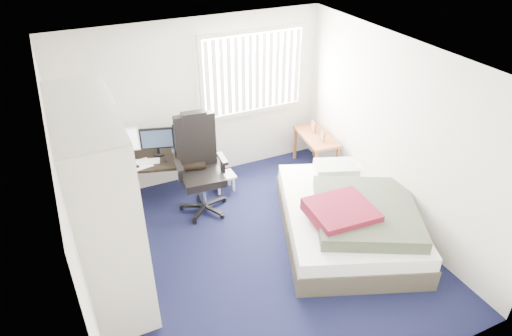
{
  "coord_description": "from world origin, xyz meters",
  "views": [
    {
      "loc": [
        -1.87,
        -3.97,
        3.98
      ],
      "look_at": [
        0.18,
        0.4,
        1.01
      ],
      "focal_mm": 32.0,
      "sensor_mm": 36.0,
      "label": 1
    }
  ],
  "objects": [
    {
      "name": "desk",
      "position": [
        -0.78,
        1.75,
        0.73
      ],
      "size": [
        1.52,
        1.01,
        1.15
      ],
      "color": "black",
      "rests_on": "ground"
    },
    {
      "name": "bed",
      "position": [
        1.25,
        -0.19,
        0.3
      ],
      "size": [
        2.32,
        2.62,
        0.71
      ],
      "color": "#3D372C",
      "rests_on": "ground"
    },
    {
      "name": "ground",
      "position": [
        0.0,
        0.0,
        0.0
      ],
      "size": [
        4.2,
        4.2,
        0.0
      ],
      "primitive_type": "plane",
      "color": "black",
      "rests_on": "ground"
    },
    {
      "name": "room_shell",
      "position": [
        0.0,
        0.0,
        1.51
      ],
      "size": [
        4.2,
        4.2,
        4.2
      ],
      "color": "silver",
      "rests_on": "ground"
    },
    {
      "name": "window_assembly",
      "position": [
        0.9,
        2.04,
        1.6
      ],
      "size": [
        1.72,
        0.09,
        1.32
      ],
      "color": "white",
      "rests_on": "ground"
    },
    {
      "name": "pine_box",
      "position": [
        -1.65,
        -0.41,
        0.17
      ],
      "size": [
        0.49,
        0.4,
        0.33
      ],
      "primitive_type": "cube",
      "rotation": [
        0.0,
        0.0,
        -0.15
      ],
      "color": "tan",
      "rests_on": "ground"
    },
    {
      "name": "nightstand",
      "position": [
        1.75,
        1.47,
        0.55
      ],
      "size": [
        0.54,
        0.94,
        0.8
      ],
      "color": "brown",
      "rests_on": "ground"
    },
    {
      "name": "office_chair",
      "position": [
        -0.28,
        1.26,
        0.55
      ],
      "size": [
        0.72,
        0.72,
        1.43
      ],
      "color": "black",
      "rests_on": "ground"
    },
    {
      "name": "footstool",
      "position": [
        0.16,
        1.52,
        0.21
      ],
      "size": [
        0.33,
        0.27,
        0.27
      ],
      "color": "white",
      "rests_on": "ground"
    },
    {
      "name": "closet",
      "position": [
        -1.67,
        0.27,
        1.35
      ],
      "size": [
        0.64,
        1.84,
        2.22
      ],
      "color": "beige",
      "rests_on": "ground"
    }
  ]
}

